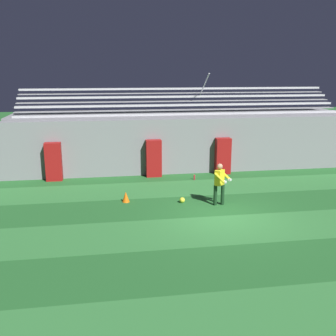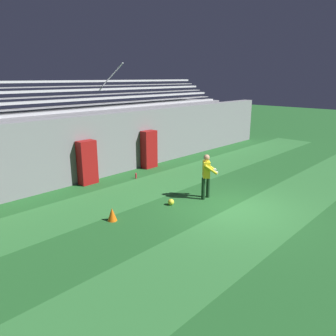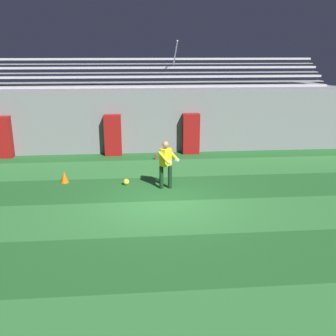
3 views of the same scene
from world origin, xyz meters
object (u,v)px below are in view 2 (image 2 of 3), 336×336
(padding_pillar_gate_right, at_px, (149,149))
(water_bottle, at_px, (136,176))
(goalkeeper, at_px, (207,174))
(traffic_cone, at_px, (112,214))
(soccer_ball, at_px, (171,202))
(padding_pillar_gate_left, at_px, (87,162))

(padding_pillar_gate_right, xyz_separation_m, water_bottle, (-1.68, -0.92, -0.80))
(goalkeeper, xyz_separation_m, water_bottle, (-0.15, 3.76, -0.83))
(traffic_cone, bearing_deg, padding_pillar_gate_right, 36.04)
(soccer_ball, height_order, traffic_cone, traffic_cone)
(goalkeeper, bearing_deg, water_bottle, 92.27)
(padding_pillar_gate_left, bearing_deg, traffic_cone, -113.09)
(soccer_ball, bearing_deg, traffic_cone, 168.51)
(soccer_ball, bearing_deg, padding_pillar_gate_left, 98.54)
(padding_pillar_gate_right, xyz_separation_m, goalkeeper, (-1.53, -4.68, 0.03))
(padding_pillar_gate_left, height_order, goalkeeper, padding_pillar_gate_left)
(goalkeeper, xyz_separation_m, traffic_cone, (-3.61, 0.94, -0.74))
(padding_pillar_gate_left, distance_m, padding_pillar_gate_right, 3.54)
(padding_pillar_gate_right, height_order, water_bottle, padding_pillar_gate_right)
(padding_pillar_gate_right, distance_m, traffic_cone, 6.39)
(padding_pillar_gate_right, relative_size, soccer_ball, 8.36)
(padding_pillar_gate_right, relative_size, traffic_cone, 4.38)
(traffic_cone, height_order, water_bottle, traffic_cone)
(soccer_ball, bearing_deg, water_bottle, 69.32)
(padding_pillar_gate_right, xyz_separation_m, soccer_ball, (-2.92, -4.19, -0.81))
(traffic_cone, bearing_deg, soccer_ball, -11.49)
(padding_pillar_gate_right, xyz_separation_m, traffic_cone, (-5.14, -3.74, -0.71))
(padding_pillar_gate_left, xyz_separation_m, water_bottle, (1.86, -0.92, -0.80))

